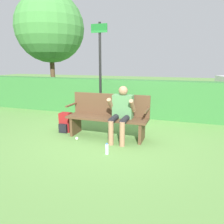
# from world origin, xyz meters

# --- Properties ---
(ground_plane) EXTENTS (40.00, 40.00, 0.00)m
(ground_plane) POSITION_xyz_m (0.00, 0.00, 0.00)
(ground_plane) COLOR #5B8942
(hedge_back) EXTENTS (12.00, 0.50, 1.13)m
(hedge_back) POSITION_xyz_m (0.00, 2.12, 0.56)
(hedge_back) COLOR #337033
(hedge_back) RESTS_ON ground
(park_bench) EXTENTS (1.82, 0.52, 0.96)m
(park_bench) POSITION_xyz_m (0.00, 0.08, 0.48)
(park_bench) COLOR #513823
(park_bench) RESTS_ON ground
(person_seated) EXTENTS (0.57, 0.62, 1.17)m
(person_seated) POSITION_xyz_m (0.35, -0.06, 0.66)
(person_seated) COLOR #4C7F4C
(person_seated) RESTS_ON ground
(backpack) EXTENTS (0.27, 0.29, 0.46)m
(backpack) POSITION_xyz_m (-1.11, 0.07, 0.22)
(backpack) COLOR maroon
(backpack) RESTS_ON ground
(water_bottle) EXTENTS (0.06, 0.06, 0.21)m
(water_bottle) POSITION_xyz_m (0.31, -0.88, 0.10)
(water_bottle) COLOR silver
(water_bottle) RESTS_ON ground
(signpost) EXTENTS (0.46, 0.09, 2.71)m
(signpost) POSITION_xyz_m (-0.69, 1.36, 1.54)
(signpost) COLOR black
(signpost) RESTS_ON ground
(tree) EXTENTS (3.08, 3.08, 4.69)m
(tree) POSITION_xyz_m (-4.39, 4.59, 3.14)
(tree) COLOR #4C3823
(tree) RESTS_ON ground
(litter_crumple) EXTENTS (0.07, 0.07, 0.07)m
(litter_crumple) POSITION_xyz_m (-0.57, -0.39, 0.03)
(litter_crumple) COLOR silver
(litter_crumple) RESTS_ON ground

